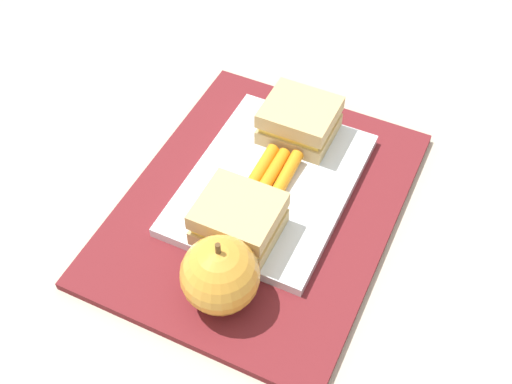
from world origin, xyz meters
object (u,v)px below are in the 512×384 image
Objects in this scene: sandwich_half_right at (239,219)px; food_tray at (271,183)px; carrot_sticks_bundle at (272,175)px; sandwich_half_left at (299,120)px; apple at (220,275)px.

food_tray is at bearing 180.00° from sandwich_half_right.
sandwich_half_right reaches higher than carrot_sticks_bundle.
food_tray is at bearing -42.56° from carrot_sticks_bundle.
sandwich_half_left and sandwich_half_right have the same top height.
sandwich_half_right is 0.08m from carrot_sticks_bundle.
sandwich_half_right is at bearing 0.00° from food_tray.
food_tray is 0.15m from apple.
apple is at bearing 5.78° from food_tray.
sandwich_half_right is at bearing -167.81° from apple.
carrot_sticks_bundle is at bearing 179.51° from sandwich_half_right.
sandwich_half_right is 0.92× the size of apple.
sandwich_half_left is at bearing 180.00° from food_tray.
apple is (0.15, 0.01, 0.02)m from carrot_sticks_bundle.
sandwich_half_right is (0.08, 0.00, 0.03)m from food_tray.
sandwich_half_right is at bearing 0.00° from sandwich_half_left.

